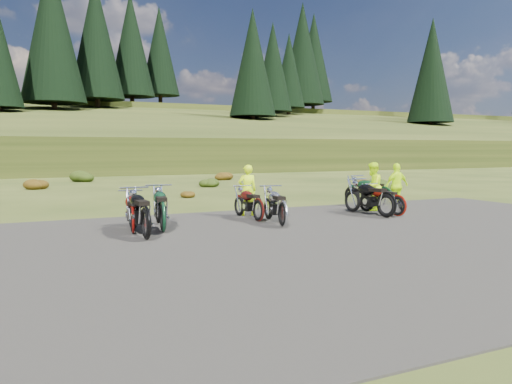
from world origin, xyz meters
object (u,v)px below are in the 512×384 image
motorcycle_0 (146,241)px  motorcycle_7 (384,209)px  motorcycle_3 (283,228)px  person_middle (247,191)px

motorcycle_0 → motorcycle_7: motorcycle_0 is taller
motorcycle_3 → person_middle: bearing=8.2°
motorcycle_0 → motorcycle_3: (3.74, 0.33, 0.00)m
person_middle → motorcycle_7: bearing=-172.0°
motorcycle_7 → motorcycle_0: bearing=91.9°
motorcycle_7 → person_middle: (-5.07, 0.36, 0.80)m
motorcycle_7 → person_middle: person_middle is taller
motorcycle_0 → person_middle: (3.81, 2.82, 0.80)m
motorcycle_3 → motorcycle_0: bearing=104.8°
motorcycle_3 → person_middle: (0.07, 2.50, 0.80)m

